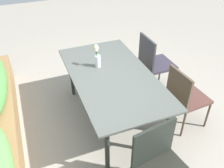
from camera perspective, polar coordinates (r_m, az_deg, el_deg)
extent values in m
plane|color=gray|center=(3.47, -1.06, -9.19)|extent=(12.00, 12.00, 0.00)
cube|color=#4C514C|center=(3.06, 0.00, 1.89)|extent=(1.81, 0.98, 0.02)
cube|color=#232823|center=(3.07, 0.00, 1.52)|extent=(1.77, 0.96, 0.02)
cylinder|color=#232823|center=(2.92, 12.53, -10.91)|extent=(0.05, 0.05, 0.74)
cylinder|color=#232823|center=(3.98, 0.73, 4.23)|extent=(0.05, 0.05, 0.74)
cylinder|color=#232823|center=(2.68, -1.12, -15.33)|extent=(0.05, 0.05, 0.74)
cylinder|color=#232823|center=(3.81, -9.41, 2.07)|extent=(0.05, 0.05, 0.74)
cube|color=#312D3A|center=(3.87, 10.59, 4.59)|extent=(0.46, 0.46, 0.04)
cube|color=#2D2D33|center=(3.65, 8.11, 7.24)|extent=(0.44, 0.03, 0.47)
cylinder|color=#2D2D33|center=(4.24, 11.21, 3.61)|extent=(0.03, 0.03, 0.48)
cylinder|color=#2D2D33|center=(3.96, 14.32, 0.58)|extent=(0.03, 0.03, 0.48)
cylinder|color=#2D2D33|center=(4.06, 6.18, 2.48)|extent=(0.03, 0.03, 0.48)
cylinder|color=#2D2D33|center=(3.76, 9.07, -0.78)|extent=(0.03, 0.03, 0.48)
cube|color=#54332D|center=(3.37, 17.45, -3.02)|extent=(0.47, 0.47, 0.04)
cube|color=#4C3D2D|center=(3.11, 15.31, -0.81)|extent=(0.42, 0.06, 0.44)
cylinder|color=#4C3D2D|center=(3.73, 17.25, -3.08)|extent=(0.03, 0.03, 0.42)
cylinder|color=#4C3D2D|center=(3.52, 21.39, -6.73)|extent=(0.03, 0.03, 0.42)
cylinder|color=#4C3D2D|center=(3.51, 12.23, -4.93)|extent=(0.03, 0.03, 0.42)
cylinder|color=#4C3D2D|center=(3.29, 16.31, -8.99)|extent=(0.03, 0.03, 0.42)
cube|color=black|center=(2.33, 9.64, -13.58)|extent=(0.10, 0.46, 0.44)
cylinder|color=black|center=(2.79, 12.48, -18.09)|extent=(0.03, 0.03, 0.47)
cylinder|color=silver|center=(3.19, -3.35, 5.34)|extent=(0.07, 0.07, 0.16)
cylinder|color=#2D662D|center=(3.13, -3.41, 7.17)|extent=(0.01, 0.01, 0.15)
sphere|color=white|center=(3.09, -3.46, 8.40)|extent=(0.04, 0.04, 0.04)
cylinder|color=#2D662D|center=(3.13, -3.80, 7.18)|extent=(0.01, 0.00, 0.16)
sphere|color=#EFCC4C|center=(3.09, -3.86, 8.48)|extent=(0.04, 0.04, 0.04)
cylinder|color=#2D662D|center=(3.12, -3.59, 6.83)|extent=(0.01, 0.00, 0.13)
sphere|color=white|center=(3.09, -3.63, 7.89)|extent=(0.04, 0.04, 0.04)
cylinder|color=#2D662D|center=(3.14, -3.68, 7.41)|extent=(0.01, 0.00, 0.17)
sphere|color=white|center=(3.10, -3.74, 8.80)|extent=(0.04, 0.04, 0.04)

